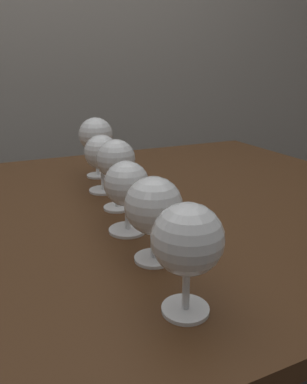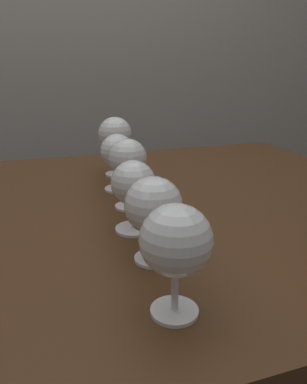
# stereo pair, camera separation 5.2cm
# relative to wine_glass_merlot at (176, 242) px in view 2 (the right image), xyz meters

# --- Properties ---
(back_wall) EXTENTS (5.00, 0.08, 2.60)m
(back_wall) POSITION_rel_wine_glass_merlot_xyz_m (-0.07, 1.65, 0.48)
(back_wall) COLOR gray
(back_wall) RESTS_ON ground_plane
(dining_table) EXTENTS (1.55, 0.97, 0.73)m
(dining_table) POSITION_rel_wine_glass_merlot_xyz_m (-0.07, 0.37, -0.17)
(dining_table) COLOR #472B16
(dining_table) RESTS_ON ground_plane
(wine_glass_merlot) EXTENTS (0.08, 0.08, 0.14)m
(wine_glass_merlot) POSITION_rel_wine_glass_merlot_xyz_m (0.00, 0.00, 0.00)
(wine_glass_merlot) COLOR white
(wine_glass_merlot) RESTS_ON dining_table
(wine_glass_white) EXTENTS (0.09, 0.09, 0.13)m
(wine_glass_white) POSITION_rel_wine_glass_merlot_xyz_m (0.02, 0.13, -0.01)
(wine_glass_white) COLOR white
(wine_glass_white) RESTS_ON dining_table
(wine_glass_cabernet) EXTENTS (0.08, 0.08, 0.13)m
(wine_glass_cabernet) POSITION_rel_wine_glass_merlot_xyz_m (0.02, 0.24, -0.01)
(wine_glass_cabernet) COLOR white
(wine_glass_cabernet) RESTS_ON dining_table
(wine_glass_port) EXTENTS (0.08, 0.08, 0.14)m
(wine_glass_port) POSITION_rel_wine_glass_merlot_xyz_m (0.04, 0.35, 0.01)
(wine_glass_port) COLOR white
(wine_glass_port) RESTS_ON dining_table
(wine_glass_chardonnay) EXTENTS (0.08, 0.08, 0.13)m
(wine_glass_chardonnay) POSITION_rel_wine_glass_merlot_xyz_m (0.04, 0.47, -0.00)
(wine_glass_chardonnay) COLOR white
(wine_glass_chardonnay) RESTS_ON dining_table
(wine_glass_amber) EXTENTS (0.09, 0.09, 0.15)m
(wine_glass_amber) POSITION_rel_wine_glass_merlot_xyz_m (0.07, 0.60, 0.02)
(wine_glass_amber) COLOR white
(wine_glass_amber) RESTS_ON dining_table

